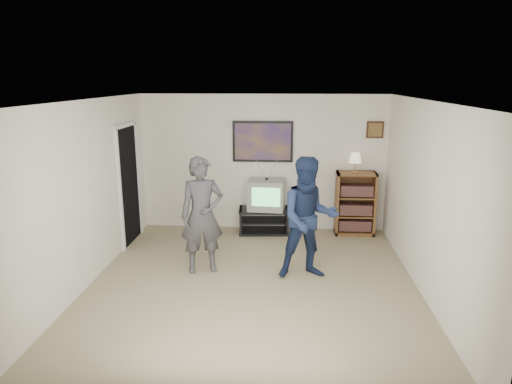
# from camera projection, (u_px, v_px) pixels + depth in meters

# --- Properties ---
(room_shell) EXTENTS (4.51, 5.00, 2.51)m
(room_shell) POSITION_uv_depth(u_px,v_px,m) (254.00, 191.00, 6.32)
(room_shell) COLOR #78684C
(room_shell) RESTS_ON ground
(media_stand) EXTENTS (0.94, 0.57, 0.45)m
(media_stand) POSITION_uv_depth(u_px,v_px,m) (264.00, 220.00, 8.39)
(media_stand) COLOR black
(media_stand) RESTS_ON room_shell
(crt_television) EXTENTS (0.68, 0.59, 0.54)m
(crt_television) POSITION_uv_depth(u_px,v_px,m) (267.00, 194.00, 8.26)
(crt_television) COLOR gray
(crt_television) RESTS_ON media_stand
(bookshelf) EXTENTS (0.70, 0.40, 1.14)m
(bookshelf) POSITION_uv_depth(u_px,v_px,m) (355.00, 203.00, 8.24)
(bookshelf) COLOR brown
(bookshelf) RESTS_ON room_shell
(table_lamp) EXTENTS (0.22, 0.22, 0.36)m
(table_lamp) POSITION_uv_depth(u_px,v_px,m) (355.00, 163.00, 8.03)
(table_lamp) COLOR beige
(table_lamp) RESTS_ON bookshelf
(person_tall) EXTENTS (0.72, 0.58, 1.71)m
(person_tall) POSITION_uv_depth(u_px,v_px,m) (202.00, 215.00, 6.56)
(person_tall) COLOR #3C3B3E
(person_tall) RESTS_ON room_shell
(person_short) EXTENTS (0.95, 0.79, 1.74)m
(person_short) POSITION_uv_depth(u_px,v_px,m) (309.00, 218.00, 6.36)
(person_short) COLOR #192545
(person_short) RESTS_ON room_shell
(controller_left) EXTENTS (0.05, 0.12, 0.03)m
(controller_left) POSITION_uv_depth(u_px,v_px,m) (204.00, 190.00, 6.70)
(controller_left) COLOR white
(controller_left) RESTS_ON person_tall
(controller_right) EXTENTS (0.04, 0.11, 0.03)m
(controller_right) POSITION_uv_depth(u_px,v_px,m) (307.00, 196.00, 6.52)
(controller_right) COLOR white
(controller_right) RESTS_ON person_short
(poster) EXTENTS (1.10, 0.03, 0.75)m
(poster) POSITION_uv_depth(u_px,v_px,m) (263.00, 142.00, 8.28)
(poster) COLOR black
(poster) RESTS_ON room_shell
(air_vent) EXTENTS (0.28, 0.02, 0.14)m
(air_vent) POSITION_uv_depth(u_px,v_px,m) (232.00, 125.00, 8.25)
(air_vent) COLOR white
(air_vent) RESTS_ON room_shell
(small_picture) EXTENTS (0.30, 0.03, 0.30)m
(small_picture) POSITION_uv_depth(u_px,v_px,m) (375.00, 130.00, 8.09)
(small_picture) COLOR black
(small_picture) RESTS_ON room_shell
(doorway) EXTENTS (0.03, 0.85, 2.00)m
(doorway) POSITION_uv_depth(u_px,v_px,m) (129.00, 185.00, 7.74)
(doorway) COLOR black
(doorway) RESTS_ON room_shell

